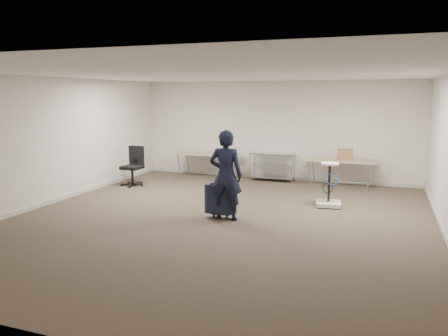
% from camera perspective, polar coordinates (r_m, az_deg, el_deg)
% --- Properties ---
extents(ground, '(9.00, 9.00, 0.00)m').
position_cam_1_polar(ground, '(8.58, -0.57, -6.75)').
color(ground, '#4A3A2D').
rests_on(ground, ground).
extents(room_shell, '(8.00, 9.00, 9.00)m').
position_cam_1_polar(room_shell, '(9.83, 2.29, -4.35)').
color(room_shell, silver).
rests_on(room_shell, ground).
extents(folding_table_left, '(1.80, 0.75, 0.73)m').
position_cam_1_polar(folding_table_left, '(12.73, -2.27, 1.71)').
color(folding_table_left, tan).
rests_on(folding_table_left, ground).
extents(folding_table_right, '(1.80, 0.75, 0.73)m').
position_cam_1_polar(folding_table_right, '(11.82, 15.01, 0.79)').
color(folding_table_right, tan).
rests_on(folding_table_right, ground).
extents(wire_shelf, '(1.22, 0.47, 0.80)m').
position_cam_1_polar(wire_shelf, '(12.41, 6.31, 0.35)').
color(wire_shelf, '#B9BBC0').
rests_on(wire_shelf, ground).
extents(person, '(0.69, 0.50, 1.76)m').
position_cam_1_polar(person, '(8.40, 0.23, -0.96)').
color(person, black).
rests_on(person, ground).
extents(suitcase, '(0.44, 0.28, 1.14)m').
position_cam_1_polar(suitcase, '(8.58, -0.46, -4.08)').
color(suitcase, '#162031').
rests_on(suitcase, ground).
extents(office_chair, '(0.64, 0.64, 1.05)m').
position_cam_1_polar(office_chair, '(11.96, -11.77, -0.74)').
color(office_chair, black).
rests_on(office_chair, ground).
extents(equipment_cart, '(0.59, 0.59, 0.96)m').
position_cam_1_polar(equipment_cart, '(9.78, 13.53, -3.46)').
color(equipment_cart, beige).
rests_on(equipment_cart, ground).
extents(cardboard_box, '(0.41, 0.33, 0.28)m').
position_cam_1_polar(cardboard_box, '(11.85, 15.54, 1.71)').
color(cardboard_box, '#9B6848').
rests_on(cardboard_box, folding_table_right).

